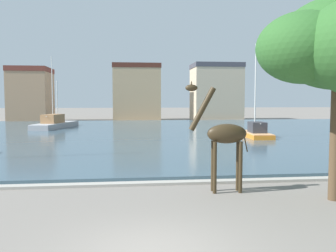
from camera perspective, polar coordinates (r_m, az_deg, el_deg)
name	(u,v)px	position (r m, az deg, el deg)	size (l,w,h in m)	color
harbor_water	(133,134)	(37.09, -5.62, -1.21)	(90.95, 43.12, 0.26)	#3D5666
quay_edge_coping	(141,184)	(15.54, -4.39, -9.11)	(90.95, 0.50, 0.12)	#ADA89E
giraffe_statue	(224,136)	(14.17, 8.83, -1.55)	(2.50, 0.63, 4.37)	#382B19
sailboat_black	(53,122)	(52.87, -17.81, 0.68)	(4.03, 7.64, 9.67)	black
sailboat_orange	(255,133)	(33.61, 13.62, -1.14)	(2.20, 6.12, 8.64)	orange
sailboat_grey	(58,125)	(45.22, -17.13, 0.22)	(4.60, 9.85, 5.87)	#939399
townhouse_wide_warehouse	(31,95)	(63.15, -20.92, 4.68)	(6.16, 7.50, 8.83)	tan
townhouse_corner_house	(137,92)	(63.48, -5.01, 5.39)	(8.30, 5.25, 9.83)	tan
townhouse_tall_gabled	(216,92)	(64.56, 7.64, 5.40)	(8.55, 6.68, 9.95)	#C6B293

